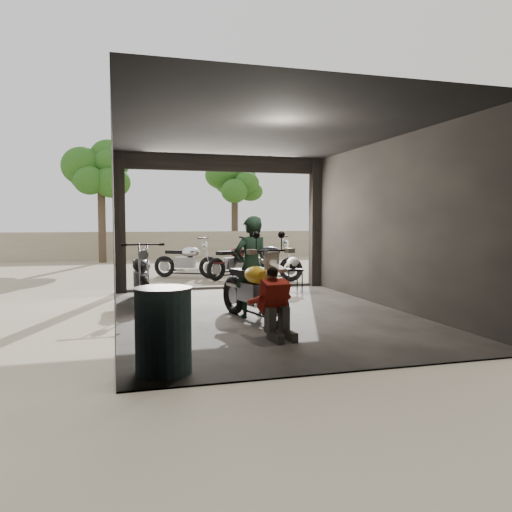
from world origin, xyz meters
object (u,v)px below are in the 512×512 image
left_bike (141,273)px  main_bike (253,284)px  outside_bike_a (187,257)px  sign_post (356,220)px  helmet (293,263)px  stool (293,272)px  oil_drum (163,332)px  mechanic (277,305)px  outside_bike_b (235,258)px  outside_bike_c (265,258)px  rider (251,267)px

left_bike → main_bike: bearing=-56.8°
outside_bike_a → sign_post: sign_post is taller
main_bike → helmet: main_bike is taller
main_bike → sign_post: 5.73m
stool → oil_drum: size_ratio=0.58×
main_bike → mechanic: main_bike is taller
main_bike → helmet: bearing=45.6°
helmet → main_bike: bearing=-117.4°
mechanic → outside_bike_b: bearing=72.3°
left_bike → outside_bike_b: size_ratio=1.02×
left_bike → mechanic: (1.67, -3.73, -0.13)m
helmet → sign_post: size_ratio=0.12×
main_bike → outside_bike_c: size_ratio=0.99×
rider → main_bike: bearing=65.9°
oil_drum → outside_bike_a: bearing=80.7°
stool → helmet: (0.01, 0.04, 0.21)m
outside_bike_a → oil_drum: (-1.50, -9.14, -0.13)m
oil_drum → main_bike: bearing=56.0°
outside_bike_c → mechanic: (-1.84, -6.73, -0.15)m
left_bike → outside_bike_b: (2.81, 3.62, -0.01)m
rider → sign_post: (3.87, 3.75, 0.83)m
outside_bike_c → left_bike: bearing=163.7°
helmet → outside_bike_c: bearing=92.8°
left_bike → outside_bike_c: bearing=38.6°
main_bike → rider: (0.05, 0.30, 0.25)m
outside_bike_a → outside_bike_c: size_ratio=0.95×
outside_bike_b → sign_post: (2.79, -1.97, 1.09)m
mechanic → left_bike: bearing=105.3°
main_bike → oil_drum: main_bike is taller
helmet → sign_post: 2.53m
outside_bike_b → outside_bike_c: outside_bike_c is taller
outside_bike_c → helmet: 2.32m
main_bike → outside_bike_a: main_bike is taller
outside_bike_a → outside_bike_b: 1.45m
main_bike → sign_post: (3.92, 4.04, 1.08)m
main_bike → outside_bike_c: bearing=57.4°
outside_bike_a → outside_bike_b: (1.31, -0.62, 0.00)m
mechanic → stool: (1.82, 4.36, -0.02)m
rider → left_bike: bearing=-64.9°
outside_bike_c → stool: (-0.02, -2.36, -0.16)m
left_bike → outside_bike_c: (3.51, 3.00, 0.01)m
outside_bike_b → mechanic: 7.43m
main_bike → outside_bike_a: bearing=77.7°
rider → stool: size_ratio=3.19×
outside_bike_a → helmet: 4.08m
left_bike → rider: 2.74m
mechanic → oil_drum: bearing=-153.7°
outside_bike_c → sign_post: bearing=-89.8°
sign_post → outside_bike_b: bearing=143.5°
outside_bike_c → oil_drum: 8.65m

